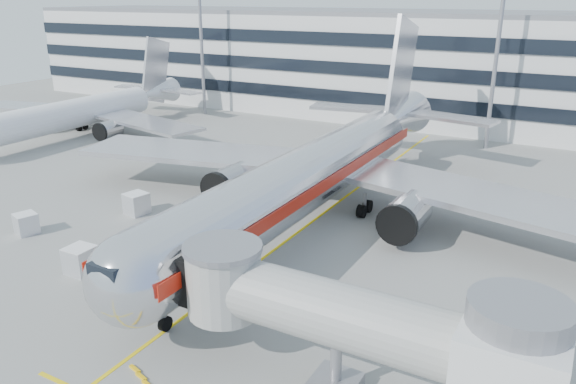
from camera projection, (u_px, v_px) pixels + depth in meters
The scene contains 14 objects.
ground at pixel (244, 272), 38.29m from camera, with size 180.00×180.00×0.00m, color gray.
lead_in_line at pixel (310, 223), 46.53m from camera, with size 0.25×70.00×0.01m, color yellow.
main_jet at pixel (320, 169), 46.54m from camera, with size 50.95×48.70×16.06m.
jet_bridge at pixel (372, 331), 24.83m from camera, with size 17.80×4.50×7.00m.
terminal at pixel (457, 66), 83.43m from camera, with size 150.00×24.25×15.60m.
light_mast_west at pixel (200, 16), 83.98m from camera, with size 2.40×1.20×25.45m.
light_mast_centre at pixel (501, 22), 64.27m from camera, with size 2.40×1.20×25.45m.
second_jet at pixel (82, 112), 74.66m from camera, with size 38.21×36.52×12.04m.
belt_loader at pixel (183, 229), 43.90m from camera, with size 4.13×1.69×1.96m.
baggage_tug at pixel (154, 238), 41.78m from camera, with size 2.58×1.76×1.86m.
cargo_container_left at pixel (26, 224), 44.31m from camera, with size 1.95×1.95×1.65m.
cargo_container_right at pixel (137, 203), 48.27m from camera, with size 2.05×2.05×1.85m.
cargo_container_front at pixel (81, 260), 38.00m from camera, with size 1.78×1.78×1.88m.
ramp_worker at pixel (91, 262), 37.98m from camera, with size 0.59×0.39×1.63m, color #91D716.
Camera 1 is at (19.31, -28.47, 17.95)m, focal length 35.00 mm.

